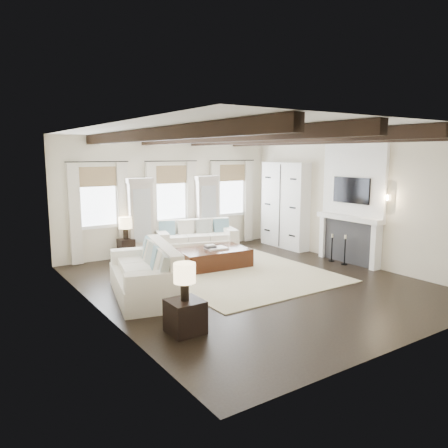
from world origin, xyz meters
TOP-DOWN VIEW (x-y plane):
  - ground at (0.00, 0.00)m, footprint 7.50×7.50m
  - room_shell at (0.75, 0.90)m, footprint 6.54×7.54m
  - area_rug at (0.25, 0.91)m, footprint 3.60×4.43m
  - sofa_back at (0.42, 3.05)m, footprint 2.37×1.57m
  - sofa_left at (-2.19, 0.43)m, footprint 1.58×2.52m
  - ottoman at (0.04, 1.58)m, footprint 1.78×1.20m
  - tray at (0.12, 1.54)m, footprint 0.53×0.42m
  - book_lower at (-0.03, 1.59)m, footprint 0.28×0.22m
  - book_upper at (-0.02, 1.60)m, footprint 0.23×0.19m
  - side_table_front at (-2.46, -1.55)m, footprint 0.52×0.52m
  - lamp_front at (-2.46, -1.55)m, footprint 0.34×0.34m
  - side_table_back at (-1.47, 3.41)m, footprint 0.37×0.37m
  - lamp_back at (-1.47, 3.41)m, footprint 0.34×0.34m
  - candlestick_near at (2.90, -0.07)m, footprint 0.15×0.15m
  - candlestick_far at (2.90, 0.35)m, footprint 0.14×0.14m

SIDE VIEW (x-z plane):
  - ground at x=0.00m, z-range 0.00..0.00m
  - area_rug at x=0.25m, z-range 0.00..0.02m
  - ottoman at x=0.04m, z-range 0.00..0.45m
  - side_table_front at x=-2.46m, z-range 0.00..0.52m
  - side_table_back at x=-1.47m, z-range 0.00..0.56m
  - candlestick_far at x=2.90m, z-range -0.06..0.65m
  - candlestick_near at x=2.90m, z-range -0.06..0.69m
  - sofa_back at x=0.42m, z-range -0.09..0.84m
  - sofa_left at x=-2.19m, z-range -0.09..0.91m
  - tray at x=0.12m, z-range 0.45..0.49m
  - book_lower at x=-0.03m, z-range 0.49..0.53m
  - book_upper at x=-0.02m, z-range 0.53..0.56m
  - lamp_front at x=-2.46m, z-range 0.63..1.21m
  - lamp_back at x=-1.47m, z-range 0.67..1.25m
  - room_shell at x=0.75m, z-range 0.28..3.50m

